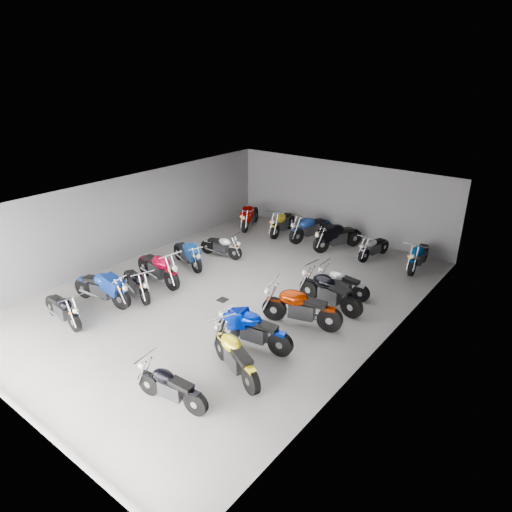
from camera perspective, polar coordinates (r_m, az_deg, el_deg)
The scene contains 24 objects.
ground at distance 14.92m, azimuth -2.90°, elevation -4.79°, with size 14.00×14.00×0.00m, color #9F9C97.
wall_back at distance 19.76m, azimuth 10.45°, elevation 6.93°, with size 10.00×0.10×3.20m, color slate.
wall_left at distance 17.74m, azimuth -15.38°, elevation 4.63°, with size 0.10×14.00×3.20m, color slate.
wall_right at distance 11.86m, azimuth 15.64°, elevation -4.72°, with size 0.10×14.00×3.20m, color slate.
ceiling at distance 13.71m, azimuth -3.17°, elevation 7.20°, with size 10.00×14.00×0.04m, color black.
drain_grate at distance 14.58m, azimuth -4.19°, elevation -5.48°, with size 0.32×0.32×0.01m, color black.
motorcycle_left_a at distance 14.24m, azimuth -23.02°, elevation -6.08°, with size 1.95×0.42×0.86m.
motorcycle_left_b at distance 14.90m, azimuth -18.67°, elevation -3.77°, with size 2.24×0.58×0.99m.
motorcycle_left_c at distance 15.05m, azimuth -14.73°, elevation -3.28°, with size 1.93×0.72×0.87m.
motorcycle_left_d at distance 15.77m, azimuth -12.12°, elevation -1.45°, with size 2.32×0.55×1.02m.
motorcycle_left_e at distance 16.90m, azimuth -8.55°, elevation 0.29°, with size 2.01×0.75×0.91m.
motorcycle_left_f at distance 17.61m, azimuth -4.34°, elevation 1.27°, with size 1.84×0.45×0.81m.
motorcycle_right_a at distance 10.49m, azimuth -10.67°, elevation -15.73°, with size 1.89×0.46×0.83m.
motorcycle_right_b at distance 11.12m, azimuth -2.64°, elevation -12.36°, with size 2.05×0.96×0.95m.
motorcycle_right_c at distance 12.05m, azimuth -0.38°, elevation -9.17°, with size 2.20×0.57×0.97m.
motorcycle_right_d at distance 13.04m, azimuth 5.60°, elevation -6.42°, with size 2.31×0.82×1.04m.
motorcycle_right_e at distance 14.05m, azimuth 9.14°, elevation -4.41°, with size 2.28×0.52×1.00m.
motorcycle_right_f at distance 14.88m, azimuth 10.66°, elevation -3.32°, with size 1.87×0.38×0.82m.
motorcycle_back_a at distance 20.77m, azimuth -0.78°, elevation 5.02°, with size 0.96×2.11×0.97m.
motorcycle_back_b at distance 19.98m, azimuth 3.30°, elevation 4.23°, with size 0.56×2.19×0.97m.
motorcycle_back_c at distance 19.34m, azimuth 6.83°, elevation 3.52°, with size 0.79×2.24×1.01m.
motorcycle_back_d at distance 18.50m, azimuth 10.13°, elevation 2.42°, with size 1.11×2.16×1.02m.
motorcycle_back_e at distance 18.01m, azimuth 14.50°, elevation 1.08°, with size 0.49×1.85×0.82m.
motorcycle_back_f at distance 17.52m, azimuth 19.68°, elevation 0.04°, with size 0.45×2.14×0.94m.
Camera 1 is at (8.71, -9.92, 6.95)m, focal length 32.00 mm.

